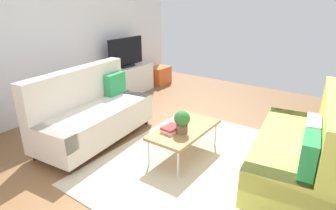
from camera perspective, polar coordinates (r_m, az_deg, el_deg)
ground_plane at (r=4.13m, az=2.49°, el=-9.51°), size 7.68×7.68×0.00m
wall_far at (r=5.64m, az=-22.41°, el=12.82°), size 6.40×0.12×2.90m
area_rug at (r=3.95m, az=5.32°, el=-11.09°), size 2.90×2.20×0.01m
couch_beige at (r=4.48m, az=-15.00°, el=-1.49°), size 1.98×1.05×1.10m
couch_green at (r=3.67m, az=25.25°, el=-7.85°), size 2.00×1.09×1.10m
coffee_table at (r=3.89m, az=3.35°, el=-5.04°), size 1.10×0.56×0.42m
tv_console at (r=6.54m, az=-8.30°, el=4.91°), size 1.40×0.44×0.64m
tv at (r=6.38m, az=-8.46°, el=10.35°), size 1.00×0.20×0.64m
storage_trunk at (r=7.31m, az=-1.72°, el=5.99°), size 0.52×0.40×0.44m
potted_plant at (r=3.68m, az=2.85°, el=-3.18°), size 0.21×0.21×0.31m
table_book_0 at (r=3.78m, az=0.63°, el=-5.04°), size 0.24×0.18×0.04m
table_book_1 at (r=3.76m, az=0.64°, el=-4.56°), size 0.26×0.20×0.03m
vase_0 at (r=6.09m, az=-12.61°, el=7.18°), size 0.10×0.10×0.13m
bottle_0 at (r=6.12m, az=-10.98°, el=7.90°), size 0.05×0.05×0.24m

